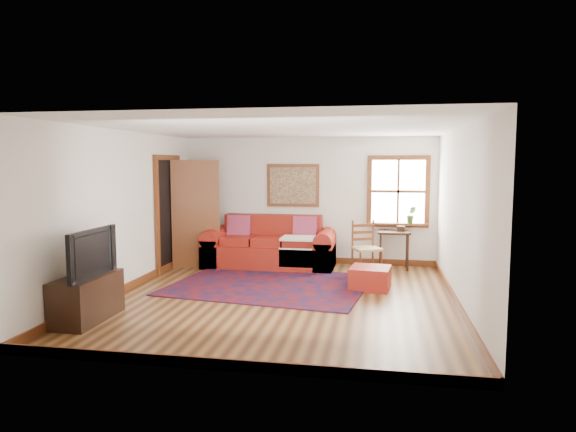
% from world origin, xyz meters
% --- Properties ---
extents(ground, '(5.50, 5.50, 0.00)m').
position_xyz_m(ground, '(0.00, 0.00, 0.00)').
color(ground, '#442512').
rests_on(ground, ground).
extents(room_envelope, '(5.04, 5.54, 2.52)m').
position_xyz_m(room_envelope, '(0.00, 0.02, 1.65)').
color(room_envelope, silver).
rests_on(room_envelope, ground).
extents(window, '(1.18, 0.20, 1.38)m').
position_xyz_m(window, '(1.78, 2.70, 1.31)').
color(window, white).
rests_on(window, ground).
extents(doorway, '(0.89, 1.08, 2.14)m').
position_xyz_m(doorway, '(-2.21, 1.78, 1.07)').
color(doorway, black).
rests_on(doorway, ground).
extents(framed_artwork, '(1.05, 0.07, 0.85)m').
position_xyz_m(framed_artwork, '(-0.30, 2.71, 1.55)').
color(framed_artwork, brown).
rests_on(framed_artwork, ground).
extents(persian_rug, '(3.39, 2.86, 0.02)m').
position_xyz_m(persian_rug, '(-0.35, 0.75, 0.01)').
color(persian_rug, '#5A0C0E').
rests_on(persian_rug, ground).
extents(red_leather_sofa, '(2.49, 1.03, 0.97)m').
position_xyz_m(red_leather_sofa, '(-0.67, 2.27, 0.32)').
color(red_leather_sofa, maroon).
rests_on(red_leather_sofa, ground).
extents(red_ottoman, '(0.68, 0.68, 0.35)m').
position_xyz_m(red_ottoman, '(1.27, 0.79, 0.17)').
color(red_ottoman, maroon).
rests_on(red_ottoman, ground).
extents(side_table, '(0.60, 0.45, 0.72)m').
position_xyz_m(side_table, '(1.68, 2.42, 0.60)').
color(side_table, black).
rests_on(side_table, ground).
extents(ladder_back_chair, '(0.60, 0.59, 0.98)m').
position_xyz_m(ladder_back_chair, '(1.17, 1.76, 0.53)').
color(ladder_back_chair, tan).
rests_on(ladder_back_chair, ground).
extents(media_cabinet, '(0.47, 1.05, 0.58)m').
position_xyz_m(media_cabinet, '(-2.25, -1.51, 0.29)').
color(media_cabinet, black).
rests_on(media_cabinet, ground).
extents(television, '(0.14, 1.05, 0.60)m').
position_xyz_m(television, '(-2.23, -1.54, 0.88)').
color(television, black).
rests_on(television, media_cabinet).
extents(candle_hurricane, '(0.12, 0.12, 0.18)m').
position_xyz_m(candle_hurricane, '(-2.20, -1.16, 0.66)').
color(candle_hurricane, silver).
rests_on(candle_hurricane, media_cabinet).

